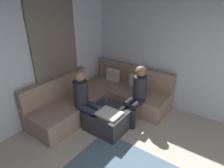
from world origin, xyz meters
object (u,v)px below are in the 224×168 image
object	(u,v)px
ottoman	(109,119)
game_remote	(123,107)
sectional_couch	(103,98)
coffee_mug	(105,101)
person_on_couch_back	(137,92)
person_on_couch_side	(85,98)

from	to	relation	value
ottoman	game_remote	xyz separation A→B (m)	(0.18, 0.22, 0.22)
sectional_couch	ottoman	bearing A→B (deg)	-42.29
coffee_mug	person_on_couch_back	xyz separation A→B (m)	(0.52, 0.39, 0.19)
sectional_couch	person_on_couch_back	size ratio (longest dim) A/B	2.12
ottoman	person_on_couch_back	xyz separation A→B (m)	(0.30, 0.57, 0.45)
sectional_couch	person_on_couch_side	xyz separation A→B (m)	(0.15, -0.73, 0.38)
person_on_couch_back	ottoman	bearing A→B (deg)	61.76
game_remote	person_on_couch_back	bearing A→B (deg)	70.27
game_remote	person_on_couch_side	xyz separation A→B (m)	(-0.59, -0.44, 0.23)
game_remote	sectional_couch	bearing A→B (deg)	158.56
sectional_couch	coffee_mug	bearing A→B (deg)	-44.09
coffee_mug	person_on_couch_back	bearing A→B (deg)	36.40
ottoman	person_on_couch_side	size ratio (longest dim) A/B	0.63
coffee_mug	sectional_couch	bearing A→B (deg)	135.91
game_remote	coffee_mug	bearing A→B (deg)	-174.29
ottoman	person_on_couch_back	world-z (taller)	person_on_couch_back
coffee_mug	game_remote	size ratio (longest dim) A/B	0.63
person_on_couch_back	person_on_couch_side	xyz separation A→B (m)	(-0.72, -0.79, 0.00)
coffee_mug	person_on_couch_back	world-z (taller)	person_on_couch_back
sectional_couch	coffee_mug	xyz separation A→B (m)	(0.34, -0.33, 0.19)
game_remote	person_on_couch_back	distance (m)	0.43
sectional_couch	ottoman	size ratio (longest dim) A/B	3.36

